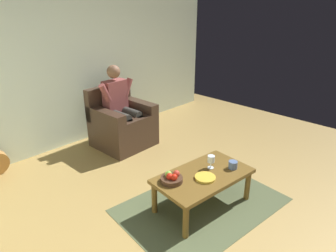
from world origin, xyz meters
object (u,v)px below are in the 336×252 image
object	(u,v)px
person_seated	(121,104)
coffee_table	(203,179)
armchair	(122,125)
fruit_bowl	(172,178)
wine_glass_near	(211,160)
candle_jar	(233,165)
decorative_dish	(205,178)

from	to	relation	value
person_seated	coffee_table	bearing A→B (deg)	77.35
armchair	fruit_bowl	distance (m)	1.84
armchair	wine_glass_near	size ratio (longest dim) A/B	6.02
person_seated	coffee_table	size ratio (longest dim) A/B	1.12
coffee_table	candle_jar	xyz separation A→B (m)	(-0.32, 0.15, 0.10)
wine_glass_near	candle_jar	world-z (taller)	wine_glass_near
wine_glass_near	fruit_bowl	size ratio (longest dim) A/B	0.66
fruit_bowl	candle_jar	bearing A→B (deg)	155.40
wine_glass_near	fruit_bowl	bearing A→B (deg)	-13.91
person_seated	wine_glass_near	distance (m)	1.84
armchair	wine_glass_near	xyz separation A→B (m)	(0.20, 1.83, 0.16)
armchair	person_seated	size ratio (longest dim) A/B	0.73
decorative_dish	candle_jar	distance (m)	0.39
person_seated	wine_glass_near	bearing A→B (deg)	82.12
person_seated	wine_glass_near	size ratio (longest dim) A/B	8.27
armchair	coffee_table	world-z (taller)	armchair
person_seated	coffee_table	world-z (taller)	person_seated
fruit_bowl	decorative_dish	xyz separation A→B (m)	(-0.28, 0.21, -0.03)
armchair	candle_jar	distance (m)	2.01
armchair	decorative_dish	distance (m)	1.96
wine_glass_near	fruit_bowl	xyz separation A→B (m)	(0.49, -0.12, -0.06)
person_seated	decorative_dish	xyz separation A→B (m)	(0.41, 1.91, -0.26)
candle_jar	wine_glass_near	bearing A→B (deg)	-47.59
person_seated	wine_glass_near	world-z (taller)	person_seated
wine_glass_near	decorative_dish	size ratio (longest dim) A/B	0.69
decorative_dish	fruit_bowl	bearing A→B (deg)	-37.08
armchair	decorative_dish	size ratio (longest dim) A/B	4.17
person_seated	decorative_dish	size ratio (longest dim) A/B	5.73
fruit_bowl	armchair	bearing A→B (deg)	-112.05
wine_glass_near	decorative_dish	distance (m)	0.25
fruit_bowl	candle_jar	size ratio (longest dim) A/B	2.32
coffee_table	decorative_dish	distance (m)	0.11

